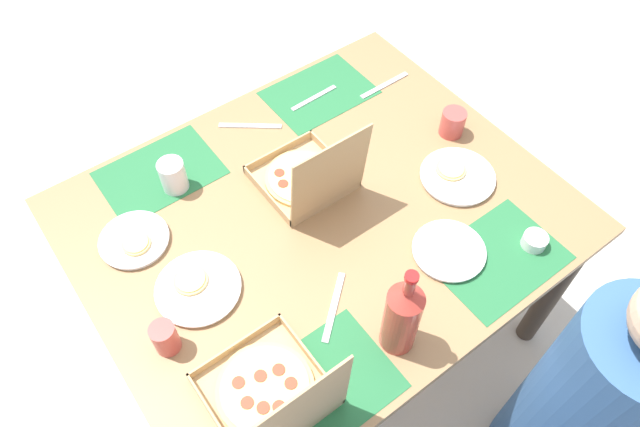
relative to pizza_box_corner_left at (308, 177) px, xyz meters
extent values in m
plane|color=beige|center=(0.03, 0.10, -0.79)|extent=(6.00, 6.00, 0.00)
cylinder|color=#3F3328|center=(-0.60, -0.41, -0.43)|extent=(0.07, 0.07, 0.71)
cylinder|color=#3F3328|center=(0.66, -0.41, -0.43)|extent=(0.07, 0.07, 0.71)
cylinder|color=#3F3328|center=(-0.60, 0.62, -0.43)|extent=(0.07, 0.07, 0.71)
cube|color=#936D47|center=(0.03, 0.10, -0.06)|extent=(1.38, 1.15, 0.03)
cube|color=#236638|center=(-0.28, -0.32, -0.05)|extent=(0.36, 0.26, 0.00)
cube|color=#236638|center=(0.34, -0.32, -0.05)|extent=(0.36, 0.26, 0.00)
cube|color=#236638|center=(-0.28, 0.53, -0.05)|extent=(0.36, 0.26, 0.00)
cube|color=#236638|center=(0.34, 0.53, -0.05)|extent=(0.36, 0.26, 0.00)
cube|color=tan|center=(0.00, -0.03, -0.04)|extent=(0.26, 0.26, 0.01)
cube|color=tan|center=(-0.13, -0.03, -0.03)|extent=(0.01, 0.26, 0.03)
cube|color=tan|center=(0.13, -0.03, -0.03)|extent=(0.01, 0.26, 0.03)
cube|color=tan|center=(0.00, -0.16, -0.03)|extent=(0.26, 0.01, 0.03)
cube|color=tan|center=(0.00, 0.10, -0.03)|extent=(0.26, 0.01, 0.03)
cylinder|color=#E0B76B|center=(0.00, -0.03, -0.03)|extent=(0.23, 0.23, 0.01)
cylinder|color=#EFD67F|center=(0.00, -0.03, -0.03)|extent=(0.21, 0.21, 0.00)
cylinder|color=red|center=(0.06, -0.04, -0.02)|extent=(0.03, 0.03, 0.00)
cylinder|color=red|center=(0.04, 0.02, -0.02)|extent=(0.03, 0.03, 0.00)
cylinder|color=red|center=(-0.01, 0.03, -0.02)|extent=(0.03, 0.03, 0.00)
cylinder|color=red|center=(-0.03, -0.01, -0.02)|extent=(0.03, 0.03, 0.00)
cylinder|color=red|center=(-0.04, -0.06, -0.02)|extent=(0.03, 0.03, 0.00)
cylinder|color=red|center=(-0.01, -0.06, -0.02)|extent=(0.03, 0.03, 0.00)
cylinder|color=red|center=(0.05, -0.08, -0.02)|extent=(0.03, 0.03, 0.00)
cube|color=tan|center=(0.00, 0.11, 0.12)|extent=(0.26, 0.03, 0.26)
cube|color=tan|center=(0.46, 0.46, -0.04)|extent=(0.27, 0.27, 0.01)
cube|color=tan|center=(0.32, 0.46, -0.03)|extent=(0.01, 0.27, 0.03)
cube|color=tan|center=(0.59, 0.46, -0.03)|extent=(0.01, 0.27, 0.03)
cube|color=tan|center=(0.46, 0.32, -0.03)|extent=(0.27, 0.01, 0.03)
cylinder|color=#E0B76B|center=(0.46, 0.46, -0.03)|extent=(0.24, 0.24, 0.01)
cylinder|color=#EFD67F|center=(0.46, 0.46, -0.03)|extent=(0.22, 0.22, 0.00)
cylinder|color=red|center=(0.51, 0.46, -0.02)|extent=(0.03, 0.03, 0.00)
cylinder|color=red|center=(0.48, 0.49, -0.02)|extent=(0.03, 0.03, 0.00)
cylinder|color=red|center=(0.45, 0.51, -0.02)|extent=(0.03, 0.03, 0.00)
cylinder|color=red|center=(0.40, 0.48, -0.02)|extent=(0.03, 0.03, 0.00)
cylinder|color=red|center=(0.40, 0.44, -0.02)|extent=(0.03, 0.03, 0.00)
cylinder|color=red|center=(0.45, 0.43, -0.02)|extent=(0.03, 0.03, 0.00)
cylinder|color=red|center=(0.50, 0.41, -0.02)|extent=(0.03, 0.03, 0.00)
cube|color=tan|center=(0.46, 0.60, 0.13)|extent=(0.27, 0.02, 0.27)
cylinder|color=white|center=(-0.18, 0.43, -0.04)|extent=(0.20, 0.20, 0.01)
cylinder|color=white|center=(-0.18, 0.43, -0.03)|extent=(0.21, 0.21, 0.01)
cylinder|color=white|center=(0.52, -0.13, -0.04)|extent=(0.19, 0.19, 0.01)
cylinder|color=white|center=(0.52, -0.13, -0.03)|extent=(0.20, 0.20, 0.01)
cylinder|color=#E0B76B|center=(0.52, -0.11, -0.03)|extent=(0.08, 0.08, 0.01)
cylinder|color=#EFD67F|center=(0.52, -0.11, -0.02)|extent=(0.07, 0.07, 0.00)
cylinder|color=white|center=(0.45, 0.12, -0.04)|extent=(0.22, 0.22, 0.01)
cylinder|color=white|center=(0.45, 0.12, -0.03)|extent=(0.23, 0.23, 0.01)
cylinder|color=#E0B76B|center=(0.45, 0.09, -0.03)|extent=(0.09, 0.09, 0.01)
cylinder|color=#EFD67F|center=(0.45, 0.09, -0.02)|extent=(0.08, 0.08, 0.00)
cylinder|color=white|center=(-0.39, 0.25, -0.04)|extent=(0.22, 0.22, 0.01)
cylinder|color=white|center=(-0.39, 0.25, -0.03)|extent=(0.23, 0.23, 0.01)
cylinder|color=#E0B76B|center=(-0.39, 0.22, -0.03)|extent=(0.09, 0.09, 0.01)
cylinder|color=#EFD67F|center=(-0.39, 0.22, -0.02)|extent=(0.08, 0.08, 0.00)
cylinder|color=#B2382D|center=(0.11, 0.54, 0.06)|extent=(0.09, 0.09, 0.22)
cone|color=#B2382D|center=(0.11, 0.54, 0.19)|extent=(0.09, 0.09, 0.04)
cylinder|color=#B2382D|center=(0.11, 0.54, 0.24)|extent=(0.03, 0.03, 0.06)
cylinder|color=red|center=(0.11, 0.54, 0.27)|extent=(0.03, 0.03, 0.01)
cylinder|color=#BF4742|center=(-0.52, 0.09, 0.00)|extent=(0.08, 0.08, 0.09)
cylinder|color=#BF4742|center=(0.59, 0.21, 0.00)|extent=(0.06, 0.06, 0.10)
cylinder|color=silver|center=(0.32, -0.24, 0.01)|extent=(0.08, 0.08, 0.11)
cylinder|color=white|center=(-0.39, 0.55, -0.03)|extent=(0.07, 0.07, 0.04)
cube|color=#B7B7BC|center=(-0.49, -0.21, -0.04)|extent=(0.21, 0.02, 0.00)
cube|color=#B7B7BC|center=(0.18, 0.37, -0.04)|extent=(0.17, 0.15, 0.00)
cube|color=#B7B7BC|center=(0.00, -0.33, -0.04)|extent=(0.18, 0.14, 0.00)
cube|color=#B7B7BC|center=(-0.25, -0.31, -0.04)|extent=(0.19, 0.02, 0.00)
cylinder|color=#33598C|center=(-0.28, 0.94, -0.33)|extent=(0.32, 0.32, 0.93)
camera|label=1|loc=(0.64, 0.93, 1.35)|focal=32.74mm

